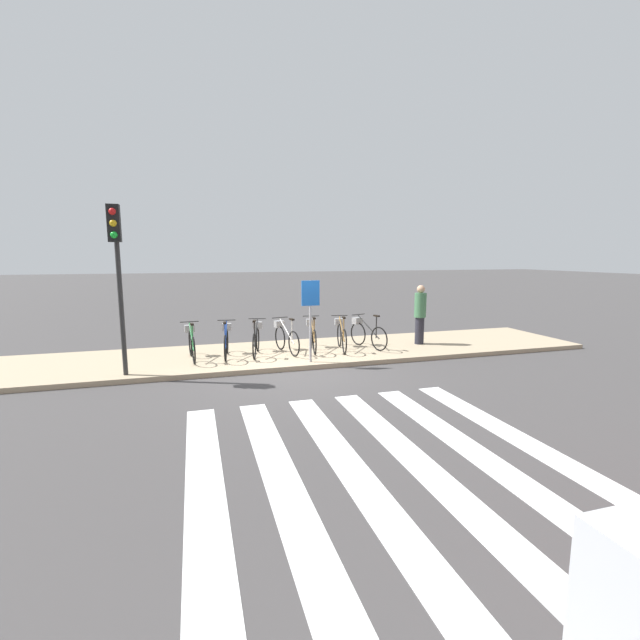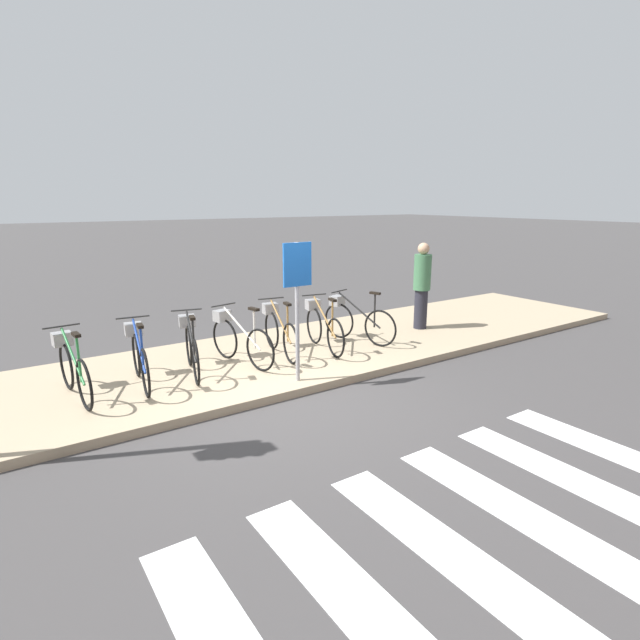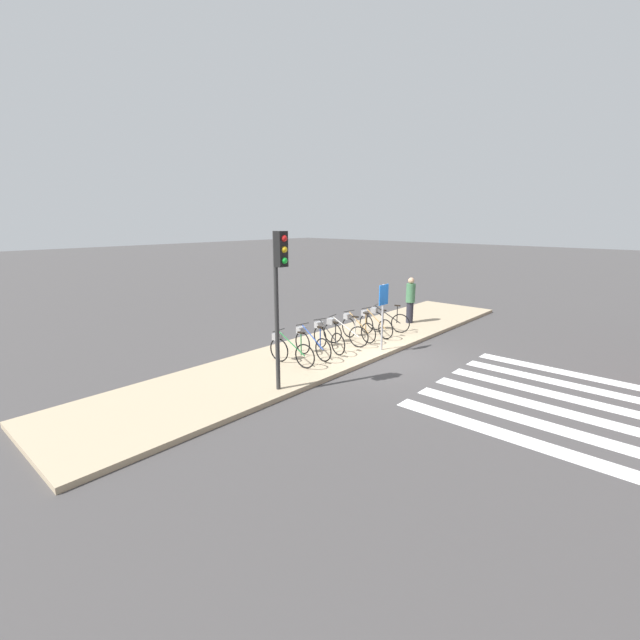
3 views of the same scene
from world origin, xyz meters
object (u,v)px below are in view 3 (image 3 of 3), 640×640
at_px(parked_bicycle_2, 327,337).
at_px(parked_bicycle_3, 343,331).
at_px(traffic_light, 279,279).
at_px(parked_bicycle_6, 385,319).
at_px(pedestrian, 410,299).
at_px(parked_bicycle_5, 374,323).
at_px(parked_bicycle_1, 310,342).
at_px(parked_bicycle_4, 356,327).
at_px(sign_post, 383,306).
at_px(parked_bicycle_0, 289,349).

distance_m(parked_bicycle_2, parked_bicycle_3, 0.78).
distance_m(parked_bicycle_2, traffic_light, 3.90).
height_order(parked_bicycle_6, pedestrian, pedestrian).
bearing_deg(parked_bicycle_5, parked_bicycle_3, 176.62).
distance_m(parked_bicycle_1, parked_bicycle_4, 2.31).
height_order(parked_bicycle_4, parked_bicycle_6, same).
relative_size(parked_bicycle_1, sign_post, 0.79).
xyz_separation_m(parked_bicycle_1, sign_post, (1.92, -1.14, 0.93)).
height_order(parked_bicycle_0, traffic_light, traffic_light).
bearing_deg(sign_post, parked_bicycle_2, 133.90).
bearing_deg(pedestrian, parked_bicycle_5, -178.66).
bearing_deg(traffic_light, parked_bicycle_5, 12.40).
bearing_deg(pedestrian, traffic_light, -171.01).
relative_size(parked_bicycle_4, pedestrian, 0.90).
xyz_separation_m(parked_bicycle_3, parked_bicycle_6, (2.31, -0.03, 0.00)).
bearing_deg(parked_bicycle_5, sign_post, -136.44).
xyz_separation_m(parked_bicycle_4, parked_bicycle_5, (0.79, -0.14, 0.00)).
distance_m(parked_bicycle_0, sign_post, 3.13).
height_order(parked_bicycle_0, pedestrian, pedestrian).
bearing_deg(parked_bicycle_1, parked_bicycle_4, 3.00).
height_order(parked_bicycle_3, pedestrian, pedestrian).
height_order(parked_bicycle_0, parked_bicycle_3, same).
bearing_deg(pedestrian, parked_bicycle_3, 179.51).
height_order(parked_bicycle_6, traffic_light, traffic_light).
bearing_deg(parked_bicycle_5, parked_bicycle_2, 178.39).
bearing_deg(parked_bicycle_2, parked_bicycle_5, -1.61).
height_order(parked_bicycle_1, parked_bicycle_6, same).
bearing_deg(parked_bicycle_1, parked_bicycle_5, -0.29).
bearing_deg(parked_bicycle_5, parked_bicycle_1, 179.71).
relative_size(parked_bicycle_1, traffic_light, 0.44).
bearing_deg(parked_bicycle_1, sign_post, -30.74).
bearing_deg(sign_post, traffic_light, -179.32).
bearing_deg(parked_bicycle_0, parked_bicycle_2, 1.99).
relative_size(parked_bicycle_2, parked_bicycle_4, 0.99).
distance_m(parked_bicycle_3, traffic_light, 4.53).
relative_size(parked_bicycle_0, sign_post, 0.79).
xyz_separation_m(parked_bicycle_1, traffic_light, (-2.24, -1.19, 2.15)).
distance_m(parked_bicycle_4, traffic_light, 5.20).
bearing_deg(pedestrian, parked_bicycle_2, 179.90).
distance_m(parked_bicycle_5, parked_bicycle_6, 0.76).
distance_m(parked_bicycle_6, pedestrian, 1.75).
height_order(parked_bicycle_4, traffic_light, traffic_light).
distance_m(parked_bicycle_2, sign_post, 1.89).
xyz_separation_m(parked_bicycle_5, sign_post, (-1.18, -1.12, 0.93)).
distance_m(parked_bicycle_5, sign_post, 1.88).
xyz_separation_m(parked_bicycle_6, pedestrian, (1.68, 0.00, 0.48)).
relative_size(parked_bicycle_5, traffic_light, 0.43).
distance_m(parked_bicycle_6, sign_post, 2.45).
bearing_deg(parked_bicycle_5, parked_bicycle_6, 4.26).
distance_m(parked_bicycle_3, parked_bicycle_6, 2.31).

